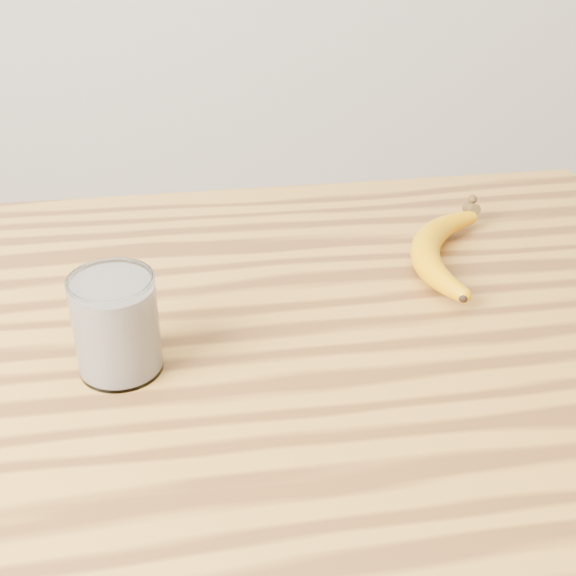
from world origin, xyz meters
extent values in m
cube|color=olive|center=(0.00, 0.00, 0.88)|extent=(1.20, 0.80, 0.04)
cylinder|color=brown|center=(0.54, 0.34, 0.43)|extent=(0.06, 0.06, 0.86)
cylinder|color=white|center=(-0.12, -0.05, 0.96)|extent=(0.09, 0.09, 0.11)
torus|color=white|center=(-0.12, -0.05, 1.01)|extent=(0.09, 0.09, 0.00)
cylinder|color=white|center=(-0.12, -0.05, 0.95)|extent=(0.08, 0.08, 0.10)
camera|label=1|loc=(-0.05, -0.77, 1.43)|focal=50.00mm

